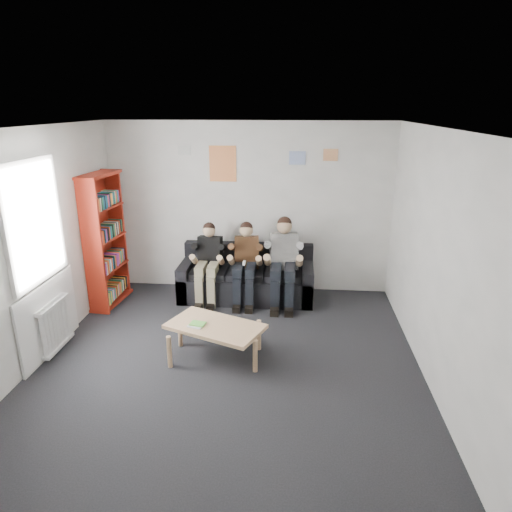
{
  "coord_description": "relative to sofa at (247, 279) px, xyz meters",
  "views": [
    {
      "loc": [
        0.75,
        -4.59,
        2.93
      ],
      "look_at": [
        0.22,
        1.3,
        0.95
      ],
      "focal_mm": 32.0,
      "sensor_mm": 36.0,
      "label": 1
    }
  ],
  "objects": [
    {
      "name": "person_left",
      "position": [
        -0.58,
        -0.19,
        0.32
      ],
      "size": [
        0.36,
        0.77,
        1.21
      ],
      "rotation": [
        0.0,
        0.0,
        -0.08
      ],
      "color": "black",
      "rests_on": "sofa"
    },
    {
      "name": "poster_blue",
      "position": [
        0.74,
        0.38,
        1.86
      ],
      "size": [
        0.25,
        0.01,
        0.2
      ],
      "primitive_type": "cube",
      "color": "#3C6BCE",
      "rests_on": "room_shell"
    },
    {
      "name": "poster_sign",
      "position": [
        -1.01,
        0.38,
        1.96
      ],
      "size": [
        0.2,
        0.01,
        0.14
      ],
      "primitive_type": "cube",
      "color": "silver",
      "rests_on": "room_shell"
    },
    {
      "name": "coffee_table",
      "position": [
        -0.17,
        -1.9,
        0.1
      ],
      "size": [
        1.11,
        0.61,
        0.44
      ],
      "rotation": [
        0.0,
        0.0,
        -0.4
      ],
      "color": "tan",
      "rests_on": "ground"
    },
    {
      "name": "sofa",
      "position": [
        0.0,
        0.0,
        0.0
      ],
      "size": [
        2.07,
        0.85,
        0.8
      ],
      "color": "black",
      "rests_on": "ground"
    },
    {
      "name": "room_shell",
      "position": [
        -0.01,
        -2.11,
        1.06
      ],
      "size": [
        5.0,
        5.0,
        5.0
      ],
      "color": "black",
      "rests_on": "ground"
    },
    {
      "name": "poster_large",
      "position": [
        -0.41,
        0.38,
        1.76
      ],
      "size": [
        0.42,
        0.01,
        0.55
      ],
      "primitive_type": "cube",
      "color": "gold",
      "rests_on": "room_shell"
    },
    {
      "name": "window",
      "position": [
        -2.23,
        -1.91,
        0.74
      ],
      "size": [
        0.05,
        1.3,
        2.36
      ],
      "color": "white",
      "rests_on": "room_shell"
    },
    {
      "name": "person_right",
      "position": [
        0.58,
        -0.2,
        0.36
      ],
      "size": [
        0.42,
        0.9,
        1.33
      ],
      "rotation": [
        0.0,
        0.0,
        0.17
      ],
      "color": "white",
      "rests_on": "sofa"
    },
    {
      "name": "game_cases",
      "position": [
        -0.39,
        -1.94,
        0.17
      ],
      "size": [
        0.19,
        0.16,
        0.03
      ],
      "rotation": [
        0.0,
        0.0,
        -0.27
      ],
      "color": "white",
      "rests_on": "coffee_table"
    },
    {
      "name": "bookshelf",
      "position": [
        -2.08,
        -0.39,
        0.71
      ],
      "size": [
        0.3,
        0.9,
        2.0
      ],
      "rotation": [
        0.0,
        0.0,
        -0.1
      ],
      "color": "maroon",
      "rests_on": "ground"
    },
    {
      "name": "radiator",
      "position": [
        -2.16,
        -1.91,
        0.06
      ],
      "size": [
        0.1,
        0.64,
        0.6
      ],
      "color": "white",
      "rests_on": "ground"
    },
    {
      "name": "poster_pink",
      "position": [
        1.24,
        0.38,
        1.91
      ],
      "size": [
        0.22,
        0.01,
        0.18
      ],
      "primitive_type": "cube",
      "color": "#CF4075",
      "rests_on": "room_shell"
    },
    {
      "name": "person_middle",
      "position": [
        -0.0,
        -0.19,
        0.33
      ],
      "size": [
        0.37,
        0.8,
        1.23
      ],
      "rotation": [
        0.0,
        0.0,
        0.11
      ],
      "color": "#53301B",
      "rests_on": "sofa"
    }
  ]
}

